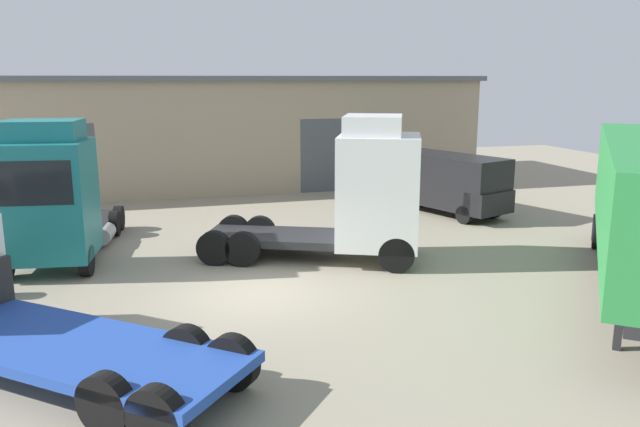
{
  "coord_description": "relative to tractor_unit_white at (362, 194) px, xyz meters",
  "views": [
    {
      "loc": [
        -2.76,
        -15.35,
        5.56
      ],
      "look_at": [
        2.25,
        2.07,
        1.6
      ],
      "focal_mm": 35.0,
      "sensor_mm": 36.0,
      "label": 1
    }
  ],
  "objects": [
    {
      "name": "delivery_van_black",
      "position": [
        5.74,
        5.44,
        -0.76
      ],
      "size": [
        3.76,
        5.79,
        2.46
      ],
      "rotation": [
        0.0,
        0.0,
        -1.22
      ],
      "color": "black",
      "rests_on": "ground_plane"
    },
    {
      "name": "ground_plane",
      "position": [
        -3.65,
        -2.23,
        -2.1
      ],
      "size": [
        60.0,
        60.0,
        0.0
      ],
      "primitive_type": "plane",
      "color": "gray"
    },
    {
      "name": "tractor_unit_white",
      "position": [
        0.0,
        0.0,
        0.0
      ],
      "size": [
        7.05,
        4.95,
        4.47
      ],
      "rotation": [
        0.0,
        0.0,
        -0.41
      ],
      "color": "silver",
      "rests_on": "ground_plane"
    },
    {
      "name": "warehouse_building",
      "position": [
        -3.65,
        16.26,
        0.73
      ],
      "size": [
        29.13,
        9.5,
        5.64
      ],
      "color": "tan",
      "rests_on": "ground_plane"
    },
    {
      "name": "tractor_unit_teal",
      "position": [
        -9.03,
        1.89,
        -0.05
      ],
      "size": [
        3.37,
        6.89,
        4.39
      ],
      "rotation": [
        0.0,
        0.0,
        -1.71
      ],
      "color": "#197075",
      "rests_on": "ground_plane"
    }
  ]
}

